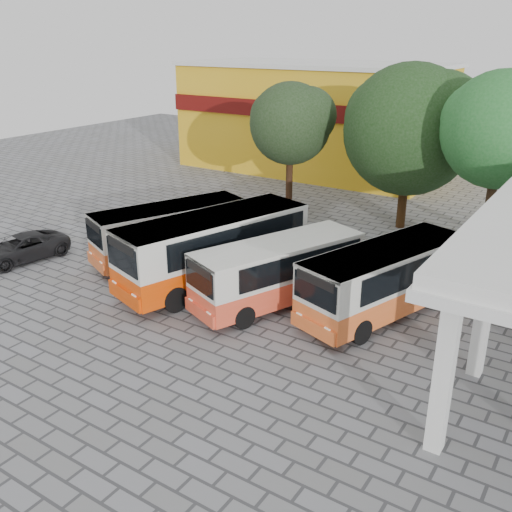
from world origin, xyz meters
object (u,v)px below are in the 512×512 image
Objects in this scene: bus_centre_left at (214,246)px; parked_car at (21,248)px; bus_centre_right at (279,269)px; bus_far_right at (386,277)px; bus_far_left at (170,229)px.

bus_centre_left reaches higher than parked_car.
parked_car is (-9.62, -2.89, -1.19)m from bus_centre_left.
bus_centre_left reaches higher than bus_centre_right.
bus_far_right is at bearing 41.84° from bus_centre_right.
bus_centre_left is 1.18× the size of bus_centre_right.
parked_car is (-12.93, -2.80, -0.90)m from bus_centre_right.
bus_far_left is at bearing -169.05° from bus_centre_right.
bus_centre_right is at bearing 15.37° from bus_centre_left.
bus_centre_left reaches higher than bus_far_left.
bus_far_left is 0.98× the size of bus_far_right.
bus_centre_left is 7.40m from bus_far_right.
bus_centre_right is 1.73× the size of parked_car.
bus_far_right reaches higher than bus_centre_right.
bus_centre_right is (6.89, -1.32, -0.04)m from bus_far_left.
bus_centre_right is at bearing 12.15° from bus_far_left.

